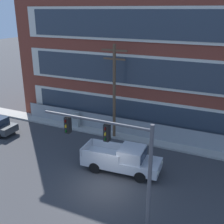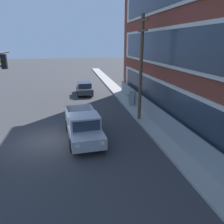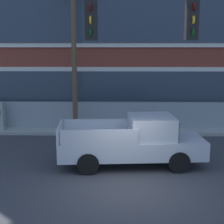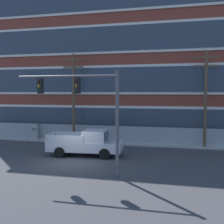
{
  "view_description": "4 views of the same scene",
  "coord_description": "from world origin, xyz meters",
  "px_view_note": "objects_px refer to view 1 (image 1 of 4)",
  "views": [
    {
      "loc": [
        7.01,
        -13.75,
        10.96
      ],
      "look_at": [
        -1.64,
        4.67,
        3.49
      ],
      "focal_mm": 45.0,
      "sensor_mm": 36.0,
      "label": 1
    },
    {
      "loc": [
        13.94,
        1.78,
        6.31
      ],
      "look_at": [
        -0.49,
        4.53,
        1.59
      ],
      "focal_mm": 35.0,
      "sensor_mm": 36.0,
      "label": 2
    },
    {
      "loc": [
        -0.35,
        -10.46,
        4.5
      ],
      "look_at": [
        -0.66,
        4.76,
        1.69
      ],
      "focal_mm": 55.0,
      "sensor_mm": 36.0,
      "label": 3
    },
    {
      "loc": [
        7.03,
        -17.39,
        4.78
      ],
      "look_at": [
        2.3,
        2.11,
        3.37
      ],
      "focal_mm": 45.0,
      "sensor_mm": 36.0,
      "label": 4
    }
  ],
  "objects_px": {
    "pickup_truck_silver": "(123,159)",
    "utility_pole_near_corner": "(114,89)",
    "traffic_signal_mast": "(116,150)",
    "electrical_cabinet": "(76,120)"
  },
  "relations": [
    {
      "from": "traffic_signal_mast",
      "to": "pickup_truck_silver",
      "type": "distance_m",
      "value": 5.98
    },
    {
      "from": "electrical_cabinet",
      "to": "traffic_signal_mast",
      "type": "bearing_deg",
      "value": -48.45
    },
    {
      "from": "traffic_signal_mast",
      "to": "utility_pole_near_corner",
      "type": "height_order",
      "value": "utility_pole_near_corner"
    },
    {
      "from": "pickup_truck_silver",
      "to": "utility_pole_near_corner",
      "type": "bearing_deg",
      "value": 121.1
    },
    {
      "from": "traffic_signal_mast",
      "to": "utility_pole_near_corner",
      "type": "bearing_deg",
      "value": 115.36
    },
    {
      "from": "utility_pole_near_corner",
      "to": "electrical_cabinet",
      "type": "bearing_deg",
      "value": 174.89
    },
    {
      "from": "pickup_truck_silver",
      "to": "electrical_cabinet",
      "type": "xyz_separation_m",
      "value": [
        -7.16,
        5.2,
        -0.11
      ]
    },
    {
      "from": "traffic_signal_mast",
      "to": "utility_pole_near_corner",
      "type": "xyz_separation_m",
      "value": [
        -4.5,
        9.5,
        0.29
      ]
    },
    {
      "from": "electrical_cabinet",
      "to": "pickup_truck_silver",
      "type": "bearing_deg",
      "value": -35.97
    },
    {
      "from": "pickup_truck_silver",
      "to": "utility_pole_near_corner",
      "type": "height_order",
      "value": "utility_pole_near_corner"
    }
  ]
}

